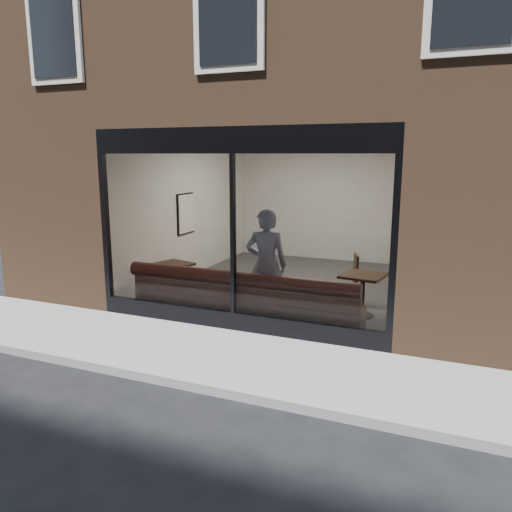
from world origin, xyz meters
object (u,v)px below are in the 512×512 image
at_px(person, 266,265).
at_px(cafe_table_right, 363,276).
at_px(banquette, 244,309).
at_px(cafe_chair_right, 345,291).
at_px(cafe_table_left, 172,265).

relative_size(person, cafe_table_right, 2.78).
relative_size(banquette, cafe_chair_right, 9.77).
height_order(person, cafe_table_right, person).
distance_m(person, cafe_table_right, 1.69).
bearing_deg(banquette, person, 46.25).
bearing_deg(cafe_table_left, person, -7.12).
relative_size(banquette, person, 2.09).
bearing_deg(cafe_chair_right, cafe_table_left, 2.22).
bearing_deg(banquette, cafe_table_right, 30.79).
height_order(person, cafe_table_left, person).
distance_m(cafe_table_right, cafe_chair_right, 0.97).
distance_m(cafe_table_left, cafe_table_right, 3.55).
bearing_deg(cafe_chair_right, person, 35.24).
bearing_deg(cafe_table_right, cafe_table_left, -171.74).
height_order(banquette, cafe_table_right, cafe_table_right).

